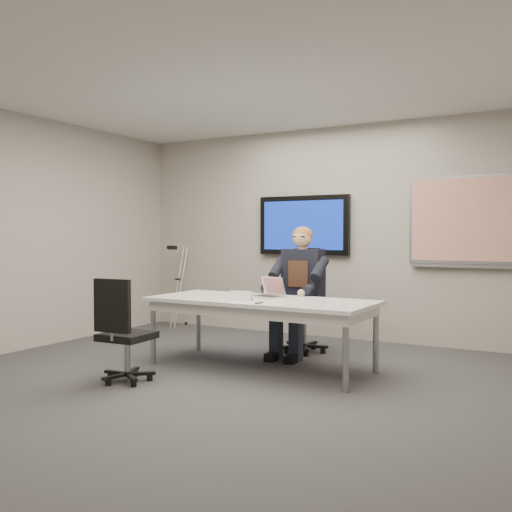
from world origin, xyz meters
The scene contains 13 objects.
floor centered at (0.00, 0.00, 0.00)m, with size 6.00×6.00×0.02m, color #353537.
ceiling centered at (0.00, 0.00, 2.80)m, with size 6.00×6.00×0.02m, color silver.
wall_back centered at (0.00, 3.00, 1.40)m, with size 6.00×0.02×2.80m, color #A59F95.
conference_table centered at (-0.08, 0.96, 0.63)m, with size 2.33×1.01×0.71m.
tv_display centered at (-0.50, 2.95, 1.50)m, with size 1.30×0.09×0.80m.
whiteboard centered at (1.55, 2.97, 1.53)m, with size 1.25×0.08×1.10m.
office_chair_far centered at (-0.04, 1.96, 0.33)m, with size 0.60×0.60×1.06m.
office_chair_near centered at (-0.91, -0.16, 0.30)m, with size 0.48×0.48×0.97m.
seated_person centered at (-0.03, 1.69, 0.59)m, with size 0.47×0.80×1.46m.
crutch centered at (-2.45, 2.75, 0.62)m, with size 0.17×0.41×1.24m, color #B0B2B8, non-canonical shape.
laptop centered at (-0.08, 1.17, 0.77)m, with size 0.34×0.35×0.21m.
name_tent centered at (-0.19, 0.75, 0.76)m, with size 0.24×0.07×0.10m, color white, non-canonical shape.
pen centered at (0.10, 0.60, 0.72)m, with size 0.01×0.01×0.14m, color black.
Camera 1 is at (2.69, -4.12, 1.35)m, focal length 40.00 mm.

